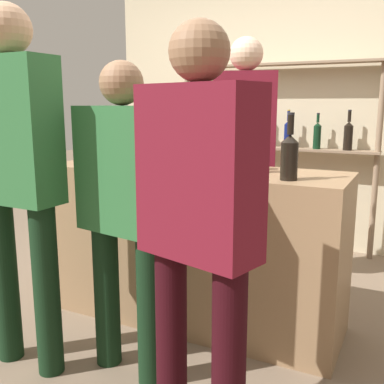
{
  "coord_description": "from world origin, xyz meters",
  "views": [
    {
      "loc": [
        1.21,
        -2.41,
        1.36
      ],
      "look_at": [
        0.0,
        0.0,
        0.82
      ],
      "focal_mm": 42.0,
      "sensor_mm": 36.0,
      "label": 1
    }
  ],
  "objects_px": {
    "counter_bottle_0": "(289,155)",
    "customer_left": "(16,163)",
    "counter_bottle_1": "(249,152)",
    "wine_glass": "(92,145)",
    "counter_bottle_3": "(180,143)",
    "counter_bottle_2": "(164,144)",
    "cork_jar": "(247,157)",
    "customer_right": "(199,214)",
    "customer_center": "(125,202)",
    "server_behind_counter": "(244,142)"
  },
  "relations": [
    {
      "from": "counter_bottle_0",
      "to": "customer_left",
      "type": "bearing_deg",
      "value": -148.6
    },
    {
      "from": "counter_bottle_1",
      "to": "wine_glass",
      "type": "bearing_deg",
      "value": -177.07
    },
    {
      "from": "customer_left",
      "to": "counter_bottle_3",
      "type": "bearing_deg",
      "value": -17.42
    },
    {
      "from": "counter_bottle_0",
      "to": "counter_bottle_2",
      "type": "relative_size",
      "value": 0.94
    },
    {
      "from": "counter_bottle_0",
      "to": "counter_bottle_1",
      "type": "height_order",
      "value": "counter_bottle_0"
    },
    {
      "from": "wine_glass",
      "to": "cork_jar",
      "type": "distance_m",
      "value": 1.02
    },
    {
      "from": "cork_jar",
      "to": "customer_left",
      "type": "bearing_deg",
      "value": -131.75
    },
    {
      "from": "customer_right",
      "to": "counter_bottle_0",
      "type": "bearing_deg",
      "value": 6.69
    },
    {
      "from": "counter_bottle_2",
      "to": "customer_center",
      "type": "relative_size",
      "value": 0.24
    },
    {
      "from": "counter_bottle_0",
      "to": "wine_glass",
      "type": "height_order",
      "value": "counter_bottle_0"
    },
    {
      "from": "server_behind_counter",
      "to": "customer_right",
      "type": "xyz_separation_m",
      "value": [
        0.44,
        -1.68,
        -0.13
      ]
    },
    {
      "from": "server_behind_counter",
      "to": "counter_bottle_1",
      "type": "bearing_deg",
      "value": 3.42
    },
    {
      "from": "customer_right",
      "to": "customer_left",
      "type": "height_order",
      "value": "customer_left"
    },
    {
      "from": "counter_bottle_2",
      "to": "counter_bottle_3",
      "type": "height_order",
      "value": "counter_bottle_2"
    },
    {
      "from": "wine_glass",
      "to": "server_behind_counter",
      "type": "bearing_deg",
      "value": 45.88
    },
    {
      "from": "counter_bottle_1",
      "to": "server_behind_counter",
      "type": "distance_m",
      "value": 0.79
    },
    {
      "from": "counter_bottle_3",
      "to": "customer_right",
      "type": "relative_size",
      "value": 0.2
    },
    {
      "from": "customer_center",
      "to": "wine_glass",
      "type": "bearing_deg",
      "value": 57.31
    },
    {
      "from": "counter_bottle_0",
      "to": "counter_bottle_3",
      "type": "distance_m",
      "value": 0.88
    },
    {
      "from": "counter_bottle_3",
      "to": "customer_center",
      "type": "bearing_deg",
      "value": -79.38
    },
    {
      "from": "counter_bottle_0",
      "to": "wine_glass",
      "type": "xyz_separation_m",
      "value": [
        -1.32,
        0.08,
        -0.01
      ]
    },
    {
      "from": "counter_bottle_0",
      "to": "wine_glass",
      "type": "relative_size",
      "value": 2.04
    },
    {
      "from": "counter_bottle_1",
      "to": "customer_center",
      "type": "distance_m",
      "value": 0.79
    },
    {
      "from": "server_behind_counter",
      "to": "customer_left",
      "type": "relative_size",
      "value": 1.01
    },
    {
      "from": "counter_bottle_1",
      "to": "customer_right",
      "type": "bearing_deg",
      "value": -81.16
    },
    {
      "from": "customer_left",
      "to": "counter_bottle_2",
      "type": "bearing_deg",
      "value": -19.3
    },
    {
      "from": "counter_bottle_1",
      "to": "counter_bottle_2",
      "type": "bearing_deg",
      "value": 176.37
    },
    {
      "from": "server_behind_counter",
      "to": "customer_center",
      "type": "xyz_separation_m",
      "value": [
        -0.09,
        -1.39,
        -0.19
      ]
    },
    {
      "from": "wine_glass",
      "to": "cork_jar",
      "type": "xyz_separation_m",
      "value": [
        1.01,
        0.16,
        -0.05
      ]
    },
    {
      "from": "counter_bottle_0",
      "to": "counter_bottle_1",
      "type": "distance_m",
      "value": 0.3
    },
    {
      "from": "counter_bottle_1",
      "to": "cork_jar",
      "type": "height_order",
      "value": "counter_bottle_1"
    },
    {
      "from": "customer_right",
      "to": "customer_left",
      "type": "distance_m",
      "value": 1.05
    },
    {
      "from": "counter_bottle_2",
      "to": "customer_center",
      "type": "xyz_separation_m",
      "value": [
        0.19,
        -0.7,
        -0.21
      ]
    },
    {
      "from": "counter_bottle_1",
      "to": "counter_bottle_3",
      "type": "relative_size",
      "value": 0.9
    },
    {
      "from": "counter_bottle_2",
      "to": "server_behind_counter",
      "type": "xyz_separation_m",
      "value": [
        0.28,
        0.7,
        -0.03
      ]
    },
    {
      "from": "cork_jar",
      "to": "counter_bottle_0",
      "type": "bearing_deg",
      "value": -37.09
    },
    {
      "from": "customer_right",
      "to": "customer_left",
      "type": "bearing_deg",
      "value": 98.93
    },
    {
      "from": "counter_bottle_3",
      "to": "wine_glass",
      "type": "height_order",
      "value": "counter_bottle_3"
    },
    {
      "from": "cork_jar",
      "to": "server_behind_counter",
      "type": "height_order",
      "value": "server_behind_counter"
    },
    {
      "from": "counter_bottle_2",
      "to": "wine_glass",
      "type": "height_order",
      "value": "counter_bottle_2"
    },
    {
      "from": "cork_jar",
      "to": "customer_left",
      "type": "distance_m",
      "value": 1.27
    },
    {
      "from": "counter_bottle_0",
      "to": "counter_bottle_2",
      "type": "height_order",
      "value": "counter_bottle_2"
    },
    {
      "from": "counter_bottle_1",
      "to": "wine_glass",
      "type": "height_order",
      "value": "counter_bottle_1"
    },
    {
      "from": "wine_glass",
      "to": "customer_center",
      "type": "distance_m",
      "value": 0.93
    },
    {
      "from": "customer_left",
      "to": "counter_bottle_1",
      "type": "bearing_deg",
      "value": -45.89
    },
    {
      "from": "counter_bottle_0",
      "to": "counter_bottle_2",
      "type": "bearing_deg",
      "value": 168.74
    },
    {
      "from": "wine_glass",
      "to": "server_behind_counter",
      "type": "relative_size",
      "value": 0.09
    },
    {
      "from": "counter_bottle_1",
      "to": "customer_center",
      "type": "height_order",
      "value": "customer_center"
    },
    {
      "from": "counter_bottle_3",
      "to": "customer_left",
      "type": "height_order",
      "value": "customer_left"
    },
    {
      "from": "counter_bottle_2",
      "to": "cork_jar",
      "type": "distance_m",
      "value": 0.53
    }
  ]
}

